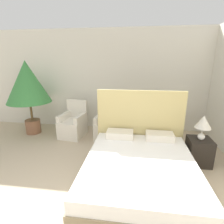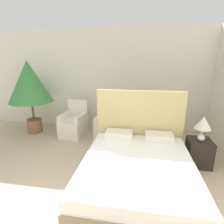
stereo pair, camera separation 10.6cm
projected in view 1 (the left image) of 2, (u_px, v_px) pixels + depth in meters
name	position (u px, v px, depth m)	size (l,w,h in m)	color
wall_back	(109.00, 81.00, 5.17)	(10.00, 0.06, 2.90)	silver
bed	(139.00, 166.00, 2.97)	(1.82, 2.10, 1.44)	#8C7A5B
armchair_near_window_left	(73.00, 126.00, 4.83)	(0.67, 0.77, 0.96)	silver
armchair_near_window_right	(108.00, 127.00, 4.70)	(0.66, 0.77, 0.96)	silver
potted_palm	(28.00, 84.00, 4.72)	(1.17, 1.17, 2.04)	brown
nightstand	(199.00, 151.00, 3.50)	(0.44, 0.44, 0.53)	black
table_lamp	(203.00, 123.00, 3.31)	(0.30, 0.30, 0.49)	white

